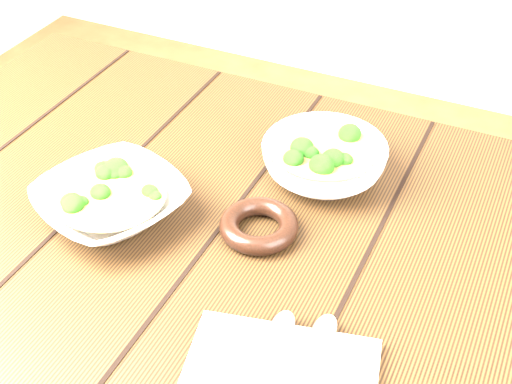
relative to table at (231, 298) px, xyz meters
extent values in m
cube|color=#32200E|center=(0.00, 0.00, 0.10)|extent=(1.20, 0.80, 0.04)
cube|color=#32200E|center=(-0.54, 0.34, -0.28)|extent=(0.07, 0.07, 0.71)
imported|color=silver|center=(-0.17, -0.03, 0.14)|extent=(0.25, 0.25, 0.05)
cylinder|color=olive|center=(-0.17, -0.03, 0.16)|extent=(0.16, 0.16, 0.00)
ellipsoid|color=#34791B|center=(-0.15, -0.02, 0.16)|extent=(0.03, 0.03, 0.02)
ellipsoid|color=#34791B|center=(-0.16, 0.00, 0.16)|extent=(0.03, 0.03, 0.02)
ellipsoid|color=#34791B|center=(-0.19, 0.01, 0.16)|extent=(0.03, 0.03, 0.02)
ellipsoid|color=#34791B|center=(-0.19, -0.02, 0.16)|extent=(0.03, 0.03, 0.02)
ellipsoid|color=#34791B|center=(-0.19, -0.05, 0.16)|extent=(0.03, 0.03, 0.02)
ellipsoid|color=#34791B|center=(-0.16, -0.08, 0.16)|extent=(0.03, 0.03, 0.02)
ellipsoid|color=#34791B|center=(-0.15, -0.04, 0.16)|extent=(0.03, 0.03, 0.02)
imported|color=silver|center=(0.07, 0.18, 0.15)|extent=(0.24, 0.24, 0.06)
cylinder|color=olive|center=(0.07, 0.18, 0.17)|extent=(0.15, 0.15, 0.00)
ellipsoid|color=#34791B|center=(0.08, 0.18, 0.17)|extent=(0.03, 0.03, 0.03)
ellipsoid|color=#34791B|center=(0.07, 0.21, 0.17)|extent=(0.03, 0.03, 0.03)
ellipsoid|color=#34791B|center=(0.04, 0.21, 0.17)|extent=(0.03, 0.03, 0.03)
ellipsoid|color=#34791B|center=(0.05, 0.17, 0.17)|extent=(0.03, 0.03, 0.03)
ellipsoid|color=#34791B|center=(0.06, 0.15, 0.17)|extent=(0.03, 0.03, 0.03)
ellipsoid|color=#34791B|center=(0.10, 0.15, 0.17)|extent=(0.03, 0.03, 0.03)
torus|color=black|center=(0.03, 0.02, 0.13)|extent=(0.14, 0.14, 0.03)
cylinder|color=#B4AE9F|center=(0.14, -0.20, 0.13)|extent=(0.03, 0.13, 0.01)
ellipsoid|color=#B4AE9F|center=(0.13, -0.12, 0.13)|extent=(0.03, 0.05, 0.01)
cylinder|color=#B4AE9F|center=(0.18, -0.19, 0.13)|extent=(0.02, 0.13, 0.01)
ellipsoid|color=#B4AE9F|center=(0.18, -0.11, 0.13)|extent=(0.03, 0.05, 0.01)
camera|label=1|loc=(0.33, -0.63, 0.77)|focal=50.00mm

